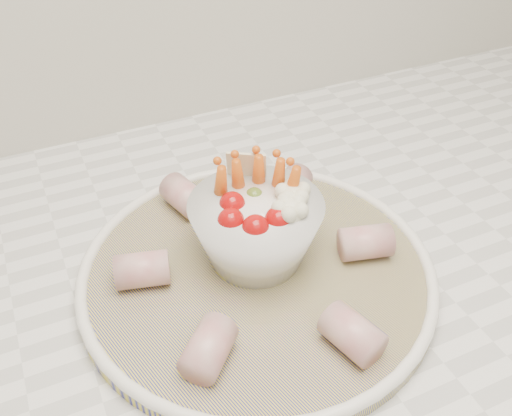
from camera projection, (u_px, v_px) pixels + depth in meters
name	position (u px, v px, depth m)	size (l,w,h in m)	color
serving_platter	(257.00, 271.00, 0.58)	(0.44, 0.44, 0.02)	navy
veggie_bowl	(257.00, 227.00, 0.56)	(0.13, 0.13, 0.11)	white
cured_meat_rolls	(257.00, 256.00, 0.56)	(0.28, 0.30, 0.03)	#B25157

